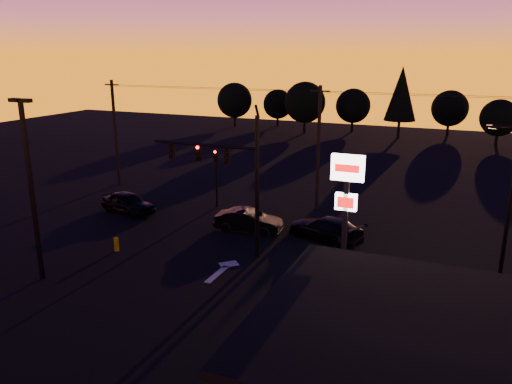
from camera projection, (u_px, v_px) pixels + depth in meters
ground at (199, 280)px, 25.40m from camera, size 120.00×120.00×0.00m
lane_arrow at (223, 269)px, 26.68m from camera, size 1.20×3.10×0.01m
traffic_signal_mast at (231, 169)px, 27.63m from camera, size 6.79×0.52×8.58m
secondary_signal at (216, 170)px, 36.69m from camera, size 0.30×0.31×4.35m
parking_lot_light at (30, 179)px, 24.18m from camera, size 1.25×0.30×9.14m
pylon_sign at (346, 195)px, 22.73m from camera, size 1.50×0.28×6.80m
streetlight at (508, 200)px, 23.76m from camera, size 1.55×0.35×8.00m
utility_pole_0 at (115, 132)px, 42.63m from camera, size 1.40×0.26×9.00m
utility_pole_1 at (318, 148)px, 35.77m from camera, size 1.40×0.26×9.00m
power_wires at (320, 92)px, 34.70m from camera, size 36.00×1.22×0.07m
bollard at (116, 244)px, 29.08m from camera, size 0.27×0.27×0.81m
tree_0 at (235, 100)px, 76.89m from camera, size 5.36×5.36×6.74m
tree_1 at (278, 104)px, 77.43m from camera, size 4.54×4.54×5.71m
tree_2 at (305, 102)px, 70.47m from camera, size 5.77×5.78×7.26m
tree_3 at (353, 106)px, 71.88m from camera, size 4.95×4.95×6.22m
tree_4 at (401, 94)px, 65.97m from camera, size 4.18×4.18×9.50m
tree_5 at (450, 108)px, 68.70m from camera, size 4.95×4.95×6.22m
tree_6 at (499, 118)px, 61.19m from camera, size 4.54×4.54×5.71m
car_left at (128, 203)px, 35.90m from camera, size 4.74×2.74×1.52m
car_mid at (249, 221)px, 32.20m from camera, size 4.50×1.95×1.44m
car_right at (325, 228)px, 30.76m from camera, size 5.39×3.75×1.45m
suv_parked at (418, 353)px, 18.21m from camera, size 2.73×4.71×1.23m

